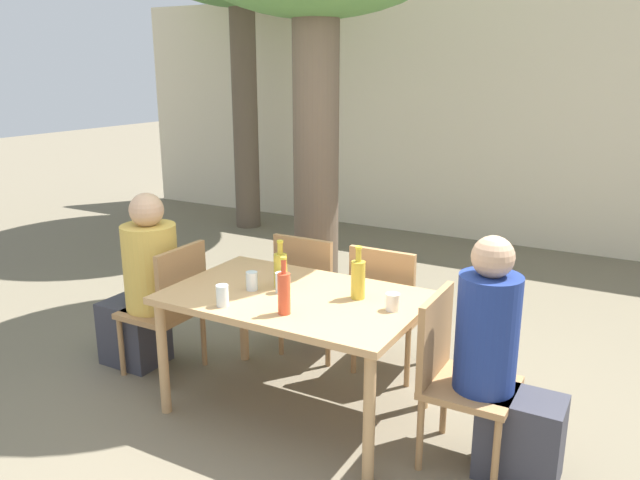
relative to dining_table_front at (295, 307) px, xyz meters
name	(u,v)px	position (x,y,z in m)	size (l,w,h in m)	color
ground_plane	(296,409)	(0.00, 0.00, -0.66)	(30.00, 30.00, 0.00)	#706651
cafe_building_wall	(494,120)	(0.00, 4.32, 0.74)	(10.00, 0.08, 2.80)	beige
dining_table_front	(295,307)	(0.00, 0.00, 0.00)	(1.44, 0.92, 0.73)	tan
patio_chair_0	(170,303)	(-0.95, 0.00, -0.15)	(0.44, 0.44, 0.89)	#A87A4C
patio_chair_1	(455,370)	(0.95, 0.00, -0.15)	(0.44, 0.44, 0.89)	#A87A4C
patio_chair_2	(311,288)	(-0.29, 0.69, -0.15)	(0.44, 0.44, 0.89)	#A87A4C
patio_chair_3	(388,303)	(0.29, 0.69, -0.15)	(0.44, 0.44, 0.89)	#A87A4C
person_seated_0	(144,290)	(-1.18, 0.00, -0.11)	(0.58, 0.35, 1.22)	#383842
person_seated_1	(502,373)	(1.19, 0.00, -0.11)	(0.55, 0.31, 1.23)	#383842
oil_cruet_0	(358,278)	(0.34, 0.13, 0.20)	(0.08, 0.08, 0.30)	gold
oil_cruet_1	(280,269)	(-0.14, 0.07, 0.19)	(0.08, 0.08, 0.28)	gold
soda_bottle_2	(284,292)	(0.10, -0.27, 0.20)	(0.07, 0.07, 0.31)	#DB4C2D
drinking_glass_0	(281,282)	(-0.09, -0.01, 0.14)	(0.06, 0.06, 0.12)	silver
drinking_glass_1	(252,281)	(-0.26, -0.05, 0.13)	(0.07, 0.07, 0.11)	silver
drinking_glass_2	(222,296)	(-0.25, -0.34, 0.14)	(0.07, 0.07, 0.12)	silver
drinking_glass_3	(393,302)	(0.58, 0.05, 0.12)	(0.08, 0.08, 0.09)	silver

